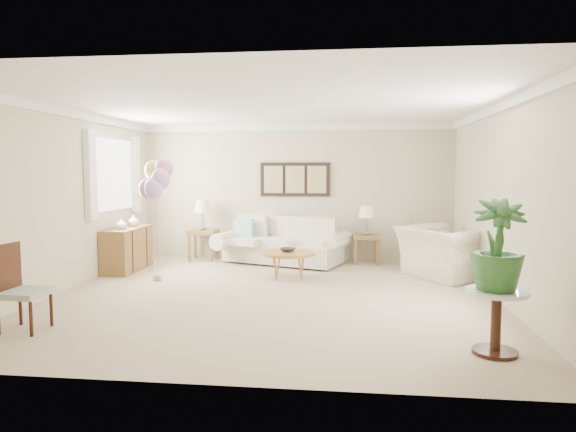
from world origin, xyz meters
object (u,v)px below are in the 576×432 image
(accent_chair, at_px, (18,286))
(balloon_cluster, at_px, (156,180))
(coffee_table, at_px, (289,254))
(sofa, at_px, (283,245))
(armchair, at_px, (445,252))

(accent_chair, height_order, balloon_cluster, balloon_cluster)
(balloon_cluster, bearing_deg, coffee_table, 12.33)
(sofa, distance_m, balloon_cluster, 2.78)
(sofa, relative_size, coffee_table, 3.09)
(armchair, xyz_separation_m, accent_chair, (-5.05, -3.36, 0.08))
(sofa, height_order, balloon_cluster, balloon_cluster)
(accent_chair, bearing_deg, armchair, 33.65)
(coffee_table, relative_size, armchair, 0.67)
(armchair, relative_size, accent_chair, 1.34)
(sofa, xyz_separation_m, accent_chair, (-2.31, -4.36, 0.15))
(coffee_table, bearing_deg, sofa, 101.21)
(armchair, bearing_deg, balloon_cluster, 65.58)
(sofa, bearing_deg, armchair, -19.94)
(coffee_table, bearing_deg, armchair, 7.95)
(coffee_table, height_order, armchair, armchair)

